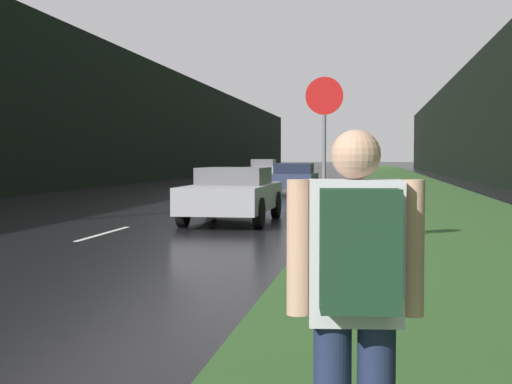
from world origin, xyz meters
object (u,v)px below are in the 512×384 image
stop_sign (324,146)px  car_passing_far (294,178)px  car_passing_near (233,193)px  car_oncoming (264,169)px  hitchhiker_with_backpack (356,299)px

stop_sign → car_passing_far: bearing=97.7°
car_passing_near → car_oncoming: bearing=-82.7°
hitchhiker_with_backpack → car_oncoming: hitchhiker_with_backpack is taller
car_passing_near → car_passing_far: 14.22m
hitchhiker_with_backpack → car_oncoming: 49.51m
car_passing_near → car_oncoming: (-4.41, 34.36, 0.05)m
car_passing_near → car_passing_far: bearing=-90.0°
car_oncoming → car_passing_far: bearing=-77.7°
stop_sign → car_oncoming: bearing=100.1°
car_passing_far → car_oncoming: car_oncoming is taller
hitchhiker_with_backpack → car_oncoming: size_ratio=0.43×
stop_sign → hitchhiker_with_backpack: stop_sign is taller
stop_sign → car_passing_near: size_ratio=0.64×
car_passing_near → car_passing_far: size_ratio=1.16×
hitchhiker_with_backpack → car_oncoming: (-7.80, 48.89, -0.23)m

